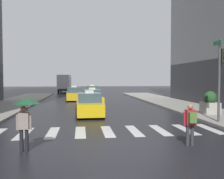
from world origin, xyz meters
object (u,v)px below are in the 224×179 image
taxi_second (92,99)px  box_truck (65,83)px  taxi_third (74,95)px  taxi_lead (89,105)px  planter_near_corner (210,103)px  taxi_fourth (92,92)px  pedestrian_with_umbrella (26,110)px  traffic_light_pole (221,68)px  pedestrian_with_backpack (190,121)px

taxi_second → box_truck: box_truck is taller
taxi_second → taxi_third: 7.40m
taxi_lead → planter_near_corner: taxi_lead is taller
taxi_lead → taxi_fourth: same height
taxi_lead → pedestrian_with_umbrella: 9.32m
box_truck → taxi_second: bearing=-80.7°
traffic_light_pole → taxi_fourth: (-6.42, 22.55, -2.53)m
taxi_third → pedestrian_with_umbrella: pedestrian_with_umbrella is taller
pedestrian_with_backpack → planter_near_corner: (4.92, 7.70, -0.10)m
taxi_fourth → pedestrian_with_umbrella: size_ratio=2.35×
pedestrian_with_backpack → taxi_second: bearing=102.4°
pedestrian_with_umbrella → pedestrian_with_backpack: 6.22m
pedestrian_with_umbrella → planter_near_corner: size_ratio=1.21×
box_truck → pedestrian_with_backpack: size_ratio=4.59×
pedestrian_with_umbrella → traffic_light_pole: bearing=23.8°
traffic_light_pole → taxi_lead: (-7.41, 4.54, -2.53)m
box_truck → pedestrian_with_umbrella: size_ratio=3.91×
traffic_light_pole → box_truck: bearing=107.5°
taxi_fourth → pedestrian_with_backpack: size_ratio=2.76×
taxi_fourth → planter_near_corner: size_ratio=2.84×
taxi_third → pedestrian_with_backpack: taxi_third is taller
box_truck → planter_near_corner: bearing=-69.0°
taxi_fourth → pedestrian_with_umbrella: pedestrian_with_umbrella is taller
taxi_fourth → pedestrian_with_umbrella: 27.18m
taxi_lead → box_truck: box_truck is taller
taxi_second → taxi_third: same height
box_truck → pedestrian_with_umbrella: bearing=-88.4°
taxi_lead → pedestrian_with_backpack: taxi_lead is taller
taxi_fourth → box_truck: 13.55m
traffic_light_pole → planter_near_corner: 4.26m
traffic_light_pole → taxi_lead: size_ratio=1.05×
traffic_light_pole → pedestrian_with_backpack: bearing=-130.8°
taxi_third → taxi_second: bearing=-75.3°
taxi_fourth → taxi_lead: bearing=-93.1°
taxi_third → pedestrian_with_backpack: size_ratio=2.80×
traffic_light_pole → taxi_fourth: traffic_light_pole is taller
taxi_third → taxi_fourth: same height
planter_near_corner → taxi_second: bearing=139.6°
taxi_second → pedestrian_with_umbrella: bearing=-101.6°
taxi_lead → planter_near_corner: size_ratio=2.86×
pedestrian_with_umbrella → pedestrian_with_backpack: (6.19, 0.02, -0.54)m
pedestrian_with_umbrella → planter_near_corner: 13.55m
traffic_light_pole → taxi_lead: bearing=148.5°
taxi_third → box_truck: box_truck is taller
traffic_light_pole → taxi_fourth: size_ratio=1.05×
taxi_lead → pedestrian_with_backpack: 9.62m
traffic_light_pole → pedestrian_with_umbrella: size_ratio=2.47×
taxi_lead → planter_near_corner: (8.56, -1.20, 0.15)m
traffic_light_pole → taxi_third: traffic_light_pole is taller
pedestrian_with_umbrella → planter_near_corner: (11.12, 7.72, -0.64)m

